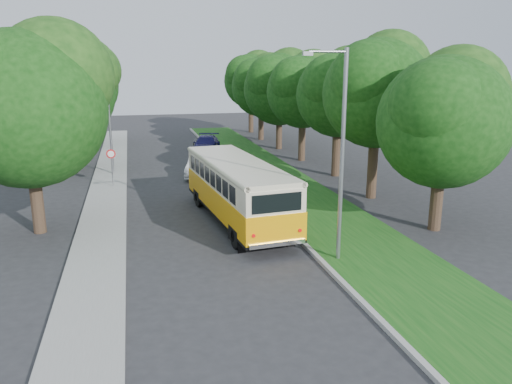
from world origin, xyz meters
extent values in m
plane|color=#29292B|center=(0.00, 0.00, 0.00)|extent=(120.00, 120.00, 0.00)
cube|color=gray|center=(3.60, 5.00, 0.07)|extent=(0.20, 70.00, 0.15)
cube|color=#144913|center=(5.95, 5.00, 0.07)|extent=(4.50, 70.00, 0.13)
cube|color=gray|center=(-4.80, 5.00, 0.06)|extent=(2.20, 70.00, 0.12)
cylinder|color=#332319|center=(10.15, 0.00, 1.67)|extent=(0.56, 0.56, 3.35)
sphere|color=#0E380C|center=(10.15, 0.00, 4.95)|extent=(5.85, 5.85, 5.85)
sphere|color=#0E380C|center=(11.18, 0.58, 6.12)|extent=(4.38, 4.38, 4.38)
sphere|color=#0E380C|center=(9.28, -0.73, 5.68)|extent=(4.09, 4.09, 4.09)
cylinder|color=#332319|center=(9.96, 6.00, 2.13)|extent=(0.56, 0.56, 4.26)
sphere|color=#0E380C|center=(9.96, 6.00, 5.91)|extent=(5.98, 5.98, 5.98)
sphere|color=#0E380C|center=(11.01, 6.60, 7.10)|extent=(4.49, 4.49, 4.49)
sphere|color=#0E380C|center=(9.06, 5.25, 6.65)|extent=(4.19, 4.19, 4.19)
cylinder|color=#332319|center=(10.28, 12.00, 1.98)|extent=(0.56, 0.56, 3.95)
sphere|color=#0E380C|center=(10.28, 12.00, 5.49)|extent=(5.61, 5.61, 5.61)
sphere|color=#0E380C|center=(11.26, 12.56, 6.62)|extent=(4.21, 4.21, 4.21)
sphere|color=#0E380C|center=(9.44, 11.30, 6.20)|extent=(3.92, 3.92, 3.92)
cylinder|color=#332319|center=(9.90, 18.00, 1.93)|extent=(0.56, 0.56, 3.86)
sphere|color=#0E380C|center=(9.90, 18.00, 5.41)|extent=(5.64, 5.64, 5.64)
sphere|color=#0E380C|center=(10.89, 18.56, 6.54)|extent=(4.23, 4.23, 4.23)
sphere|color=#0E380C|center=(9.05, 17.30, 6.12)|extent=(3.95, 3.95, 3.95)
cylinder|color=#332319|center=(9.80, 24.00, 1.79)|extent=(0.56, 0.56, 3.58)
sphere|color=#0E380C|center=(9.80, 24.00, 5.33)|extent=(6.36, 6.36, 6.36)
sphere|color=#0E380C|center=(10.91, 24.64, 6.60)|extent=(4.77, 4.77, 4.77)
sphere|color=#0E380C|center=(8.84, 23.21, 6.12)|extent=(4.45, 4.45, 4.45)
cylinder|color=#332319|center=(9.67, 30.00, 1.84)|extent=(0.56, 0.56, 3.68)
sphere|color=#0E380C|center=(9.67, 30.00, 5.31)|extent=(5.91, 5.91, 5.91)
sphere|color=#0E380C|center=(10.70, 30.59, 6.49)|extent=(4.43, 4.43, 4.43)
sphere|color=#0E380C|center=(8.78, 29.26, 6.05)|extent=(4.14, 4.14, 4.14)
cylinder|color=#332319|center=(10.05, 36.00, 2.02)|extent=(0.56, 0.56, 4.05)
sphere|color=#0E380C|center=(10.05, 36.00, 5.69)|extent=(5.97, 5.97, 5.97)
sphere|color=#0E380C|center=(11.09, 36.60, 6.88)|extent=(4.48, 4.48, 4.48)
sphere|color=#0E380C|center=(9.15, 35.25, 6.43)|extent=(4.18, 4.18, 4.18)
cylinder|color=#332319|center=(-7.50, 4.00, 1.84)|extent=(0.56, 0.56, 3.68)
sphere|color=#0E380C|center=(-7.50, 4.00, 5.55)|extent=(6.80, 6.80, 6.80)
sphere|color=#0E380C|center=(-6.31, 4.68, 6.91)|extent=(5.10, 5.10, 5.10)
cylinder|color=#332319|center=(-7.50, 18.00, 1.84)|extent=(0.56, 0.56, 3.68)
sphere|color=#0E380C|center=(-7.50, 18.00, 5.55)|extent=(6.80, 6.80, 6.80)
sphere|color=#0E380C|center=(-6.31, 18.68, 6.91)|extent=(5.10, 5.10, 5.10)
sphere|color=#0E380C|center=(-8.52, 17.15, 6.40)|extent=(4.76, 4.76, 4.76)
cylinder|color=#332319|center=(-7.50, 30.00, 1.84)|extent=(0.56, 0.56, 3.68)
sphere|color=#0E380C|center=(-7.50, 30.00, 5.55)|extent=(6.80, 6.80, 6.80)
sphere|color=#0E380C|center=(-6.31, 30.68, 6.91)|extent=(5.10, 5.10, 5.10)
sphere|color=#0E380C|center=(-8.52, 29.15, 6.40)|extent=(4.76, 4.76, 4.76)
cylinder|color=gray|center=(4.30, -2.50, 4.00)|extent=(0.16, 0.16, 8.00)
cylinder|color=gray|center=(3.60, -2.50, 7.85)|extent=(1.40, 0.10, 0.10)
cube|color=gray|center=(2.85, -2.50, 7.78)|extent=(0.35, 0.16, 0.14)
cylinder|color=gray|center=(-4.60, 16.00, 3.75)|extent=(0.16, 0.16, 7.50)
cylinder|color=gray|center=(-5.30, 16.00, 7.35)|extent=(1.40, 0.10, 0.10)
cube|color=gray|center=(-6.05, 16.00, 7.28)|extent=(0.35, 0.16, 0.14)
cylinder|color=gray|center=(-4.50, 12.00, 1.25)|extent=(0.06, 0.06, 2.50)
cone|color=red|center=(-4.50, 11.96, 2.15)|extent=(0.56, 0.02, 0.56)
cone|color=white|center=(-4.50, 11.94, 2.15)|extent=(0.40, 0.02, 0.40)
imported|color=#B3B3B8|center=(1.51, 9.60, 0.73)|extent=(2.21, 4.44, 1.45)
imported|color=silver|center=(1.30, 14.19, 0.74)|extent=(2.77, 4.73, 1.47)
imported|color=#13114E|center=(3.00, 23.11, 0.75)|extent=(3.32, 5.52, 1.50)
imported|color=#4E5155|center=(3.00, 23.58, 0.65)|extent=(2.73, 4.90, 1.30)
camera|label=1|loc=(-3.18, -19.32, 7.38)|focal=35.00mm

